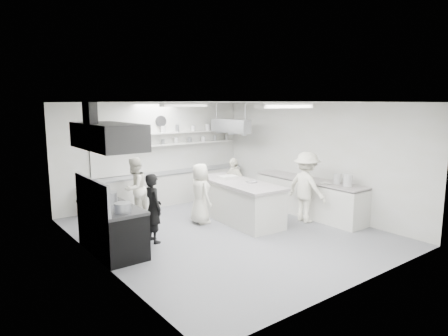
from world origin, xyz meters
TOP-DOWN VIEW (x-y plane):
  - floor at (0.00, 0.00)m, footprint 6.00×7.00m
  - ceiling at (0.00, 0.00)m, footprint 6.00×7.00m
  - wall_back at (0.00, 3.50)m, footprint 6.00×0.04m
  - wall_front at (0.00, -3.50)m, footprint 6.00×0.04m
  - wall_left at (-3.00, 0.00)m, footprint 0.04×7.00m
  - wall_right at (3.00, 0.00)m, footprint 0.04×7.00m
  - stove at (-2.60, 0.40)m, footprint 0.80×1.80m
  - exhaust_hood at (-2.60, 0.40)m, footprint 0.85×2.00m
  - back_counter at (0.30, 3.20)m, footprint 5.00×0.60m
  - shelf_lower at (0.70, 3.37)m, footprint 4.20×0.26m
  - shelf_upper at (0.70, 3.37)m, footprint 4.20×0.26m
  - pass_through_window at (-1.30, 3.48)m, footprint 1.30×0.04m
  - wall_clock at (0.20, 3.46)m, footprint 0.32×0.05m
  - right_counter at (2.65, -0.20)m, footprint 0.74×3.30m
  - pot_rack at (2.00, 2.40)m, footprint 0.30×1.60m
  - light_fixture_front at (0.00, -1.80)m, footprint 1.30×0.25m
  - light_fixture_rear at (0.00, 1.80)m, footprint 1.30×0.25m
  - prep_island at (0.81, 0.54)m, footprint 1.14×2.68m
  - stove_pot at (-2.60, 0.57)m, footprint 0.40×0.40m
  - cook_stove at (-1.67, 0.41)m, footprint 0.39×0.57m
  - cook_back at (-1.21, 2.33)m, footprint 0.98×0.93m
  - cook_island_left at (-0.09, 0.94)m, footprint 0.54×0.78m
  - cook_island_right at (1.29, 1.34)m, footprint 0.41×0.89m
  - cook_right at (2.10, -0.58)m, footprint 0.67×1.16m
  - bowl_island_a at (1.01, 0.27)m, footprint 0.32×0.32m
  - bowl_island_b at (1.04, 0.45)m, footprint 0.24×0.24m
  - bowl_right at (2.46, -0.88)m, footprint 0.28×0.28m

SIDE VIEW (x-z plane):
  - floor at x=0.00m, z-range -0.02..0.00m
  - stove at x=-2.60m, z-range 0.00..0.90m
  - back_counter at x=0.30m, z-range 0.00..0.92m
  - right_counter at x=2.65m, z-range 0.00..0.94m
  - prep_island at x=0.81m, z-range 0.00..0.97m
  - cook_island_right at x=1.29m, z-range 0.00..1.49m
  - cook_stove at x=-1.67m, z-range 0.00..1.51m
  - cook_island_left at x=-0.09m, z-range 0.00..1.51m
  - cook_back at x=-1.21m, z-range 0.00..1.60m
  - cook_right at x=2.10m, z-range 0.00..1.79m
  - bowl_right at x=2.46m, z-range 0.94..1.01m
  - bowl_island_b at x=1.04m, z-range 0.97..1.03m
  - bowl_island_a at x=1.01m, z-range 0.97..1.03m
  - stove_pot at x=-2.60m, z-range 0.91..1.20m
  - pass_through_window at x=-1.30m, z-range 0.95..1.95m
  - wall_back at x=0.00m, z-range 0.00..3.00m
  - wall_front at x=0.00m, z-range 0.00..3.00m
  - wall_left at x=-3.00m, z-range 0.00..3.00m
  - wall_right at x=3.00m, z-range 0.00..3.00m
  - shelf_lower at x=0.70m, z-range 1.73..1.77m
  - shelf_upper at x=0.70m, z-range 2.08..2.12m
  - pot_rack at x=2.00m, z-range 2.10..2.50m
  - exhaust_hood at x=-2.60m, z-range 2.10..2.60m
  - wall_clock at x=0.20m, z-range 2.29..2.61m
  - light_fixture_front at x=0.00m, z-range 2.89..2.99m
  - light_fixture_rear at x=0.00m, z-range 2.89..2.99m
  - ceiling at x=0.00m, z-range 3.00..3.02m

